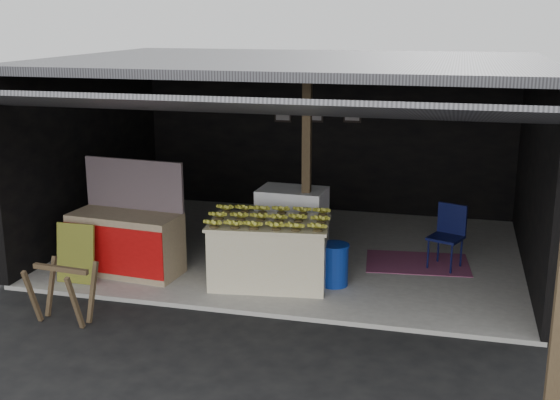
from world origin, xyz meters
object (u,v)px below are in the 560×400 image
(banana_table, at_px, (269,252))
(sawhorse, at_px, (62,288))
(water_barrel, at_px, (334,266))
(white_crate, at_px, (292,224))
(plastic_chair, at_px, (449,231))
(neighbor_stall, at_px, (126,240))

(banana_table, height_order, sawhorse, banana_table)
(water_barrel, bearing_deg, banana_table, -169.38)
(white_crate, height_order, plastic_chair, white_crate)
(water_barrel, bearing_deg, neighbor_stall, -175.10)
(neighbor_stall, height_order, sawhorse, neighbor_stall)
(neighbor_stall, height_order, plastic_chair, neighbor_stall)
(sawhorse, distance_m, plastic_chair, 5.40)
(banana_table, relative_size, water_barrel, 3.11)
(white_crate, distance_m, water_barrel, 1.23)
(sawhorse, xyz_separation_m, water_barrel, (2.99, 1.90, -0.12))
(banana_table, height_order, white_crate, white_crate)
(white_crate, height_order, sawhorse, white_crate)
(banana_table, bearing_deg, white_crate, 79.25)
(banana_table, relative_size, neighbor_stall, 1.07)
(banana_table, bearing_deg, neighbor_stall, 175.40)
(neighbor_stall, bearing_deg, sawhorse, -86.08)
(banana_table, relative_size, sawhorse, 2.29)
(banana_table, bearing_deg, sawhorse, -147.75)
(neighbor_stall, xyz_separation_m, plastic_chair, (4.42, 1.39, 0.06))
(neighbor_stall, distance_m, sawhorse, 1.65)
(banana_table, distance_m, plastic_chair, 2.68)
(plastic_chair, bearing_deg, banana_table, -128.87)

